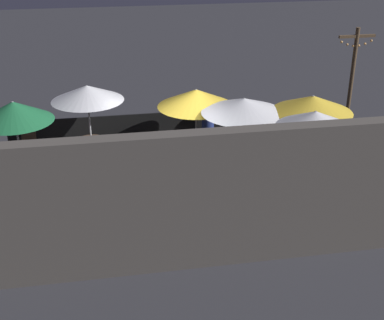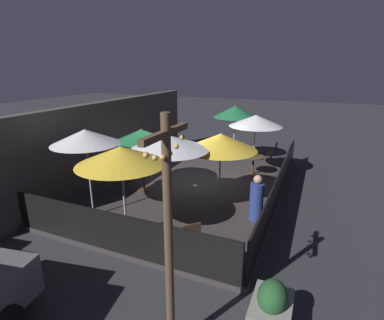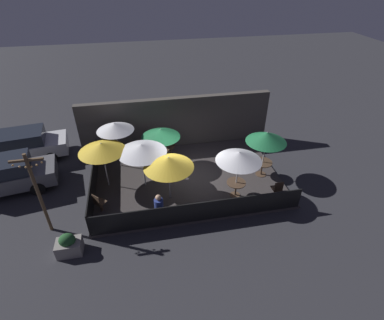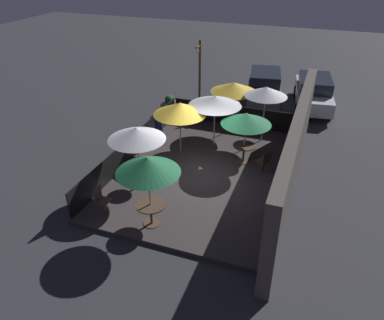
{
  "view_description": "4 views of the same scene",
  "coord_description": "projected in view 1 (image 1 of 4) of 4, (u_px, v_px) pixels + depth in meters",
  "views": [
    {
      "loc": [
        1.51,
        12.09,
        6.53
      ],
      "look_at": [
        -0.56,
        0.52,
        1.06
      ],
      "focal_mm": 50.0,
      "sensor_mm": 36.0,
      "label": 1
    },
    {
      "loc": [
        -8.93,
        -3.84,
        4.06
      ],
      "look_at": [
        -0.47,
        -0.21,
        1.18
      ],
      "focal_mm": 28.0,
      "sensor_mm": 36.0,
      "label": 2
    },
    {
      "loc": [
        -2.0,
        -11.38,
        8.9
      ],
      "look_at": [
        0.18,
        -0.24,
        1.24
      ],
      "focal_mm": 28.0,
      "sensor_mm": 36.0,
      "label": 3
    },
    {
      "loc": [
        11.56,
        3.74,
        7.58
      ],
      "look_at": [
        0.86,
        -0.15,
        0.96
      ],
      "focal_mm": 35.0,
      "sensor_mm": 36.0,
      "label": 4
    }
  ],
  "objects": [
    {
      "name": "building_wall",
      "position": [
        188.0,
        202.0,
        10.31
      ],
      "size": [
        10.31,
        0.36,
        2.89
      ],
      "color": "#4C4742",
      "rests_on": "ground_plane"
    },
    {
      "name": "ground_plane",
      "position": [
        167.0,
        191.0,
        13.79
      ],
      "size": [
        60.0,
        60.0,
        0.0
      ],
      "primitive_type": "plane",
      "color": "#2D2D33"
    },
    {
      "name": "patio_umbrella_5",
      "position": [
        313.0,
        104.0,
        13.36
      ],
      "size": [
        2.03,
        2.03,
        2.26
      ],
      "color": "#B2B2B7",
      "rests_on": "patio_deck"
    },
    {
      "name": "dining_table_2",
      "position": [
        22.0,
        169.0,
        13.35
      ],
      "size": [
        0.92,
        0.92,
        0.74
      ],
      "color": "#4C3828",
      "rests_on": "patio_deck"
    },
    {
      "name": "planter_box",
      "position": [
        302.0,
        118.0,
        17.53
      ],
      "size": [
        0.89,
        0.62,
        0.91
      ],
      "color": "gray",
      "rests_on": "ground_plane"
    },
    {
      "name": "patio_umbrella_3",
      "position": [
        196.0,
        98.0,
        14.29
      ],
      "size": [
        2.1,
        2.1,
        2.13
      ],
      "color": "#B2B2B7",
      "rests_on": "patio_deck"
    },
    {
      "name": "patio_chair_0",
      "position": [
        293.0,
        134.0,
        15.64
      ],
      "size": [
        0.57,
        0.57,
        0.93
      ],
      "rotation": [
        0.0,
        0.0,
        0.79
      ],
      "color": "#4C3828",
      "rests_on": "patio_deck"
    },
    {
      "name": "dining_table_0",
      "position": [
        92.0,
        145.0,
        14.74
      ],
      "size": [
        0.83,
        0.83,
        0.72
      ],
      "color": "#4C3828",
      "rests_on": "patio_deck"
    },
    {
      "name": "patio_chair_1",
      "position": [
        203.0,
        209.0,
        11.67
      ],
      "size": [
        0.55,
        0.55,
        0.94
      ],
      "rotation": [
        0.0,
        0.0,
        -2.13
      ],
      "color": "#4C3828",
      "rests_on": "patio_deck"
    },
    {
      "name": "patron_0",
      "position": [
        208.0,
        126.0,
        16.03
      ],
      "size": [
        0.49,
        0.49,
        1.26
      ],
      "rotation": [
        0.0,
        0.0,
        2.65
      ],
      "color": "navy",
      "rests_on": "patio_deck"
    },
    {
      "name": "light_post",
      "position": [
        351.0,
        80.0,
        15.83
      ],
      "size": [
        1.1,
        0.12,
        3.55
      ],
      "color": "brown",
      "rests_on": "ground_plane"
    },
    {
      "name": "dining_table_1",
      "position": [
        218.0,
        186.0,
        12.51
      ],
      "size": [
        0.87,
        0.87,
        0.74
      ],
      "color": "#4C3828",
      "rests_on": "patio_deck"
    },
    {
      "name": "patio_umbrella_6",
      "position": [
        244.0,
        106.0,
        13.41
      ],
      "size": [
        2.16,
        2.16,
        2.19
      ],
      "color": "#B2B2B7",
      "rests_on": "patio_deck"
    },
    {
      "name": "patio_umbrella_4",
      "position": [
        315.0,
        120.0,
        11.87
      ],
      "size": [
        1.76,
        1.76,
        2.42
      ],
      "color": "#B2B2B7",
      "rests_on": "patio_deck"
    },
    {
      "name": "fence_side_left",
      "position": [
        327.0,
        157.0,
        14.23
      ],
      "size": [
        0.05,
        5.77,
        0.95
      ],
      "color": "black",
      "rests_on": "patio_deck"
    },
    {
      "name": "patio_deck",
      "position": [
        167.0,
        189.0,
        13.76
      ],
      "size": [
        8.71,
        5.97,
        0.12
      ],
      "color": "#383333",
      "rests_on": "ground_plane"
    },
    {
      "name": "fence_front",
      "position": [
        154.0,
        128.0,
        16.16
      ],
      "size": [
        8.51,
        0.05,
        0.95
      ],
      "color": "black",
      "rests_on": "patio_deck"
    },
    {
      "name": "patio_umbrella_1",
      "position": [
        220.0,
        136.0,
        11.98
      ],
      "size": [
        1.89,
        1.89,
        2.05
      ],
      "color": "#B2B2B7",
      "rests_on": "patio_deck"
    },
    {
      "name": "patio_chair_2",
      "position": [
        29.0,
        145.0,
        14.92
      ],
      "size": [
        0.4,
        0.4,
        0.9
      ],
      "rotation": [
        0.0,
        0.0,
        1.57
      ],
      "color": "#4C3828",
      "rests_on": "patio_deck"
    },
    {
      "name": "patio_umbrella_0",
      "position": [
        87.0,
        93.0,
        14.11
      ],
      "size": [
        1.93,
        1.93,
        2.28
      ],
      "color": "#B2B2B7",
      "rests_on": "patio_deck"
    },
    {
      "name": "patio_umbrella_2",
      "position": [
        14.0,
        112.0,
        12.71
      ],
      "size": [
        1.86,
        1.86,
        2.35
      ],
      "color": "#B2B2B7",
      "rests_on": "patio_deck"
    }
  ]
}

